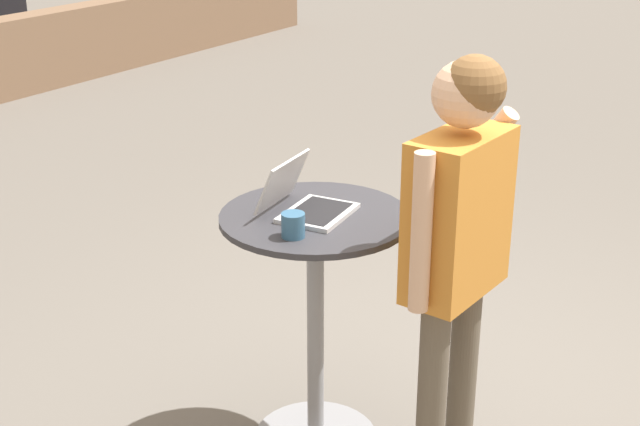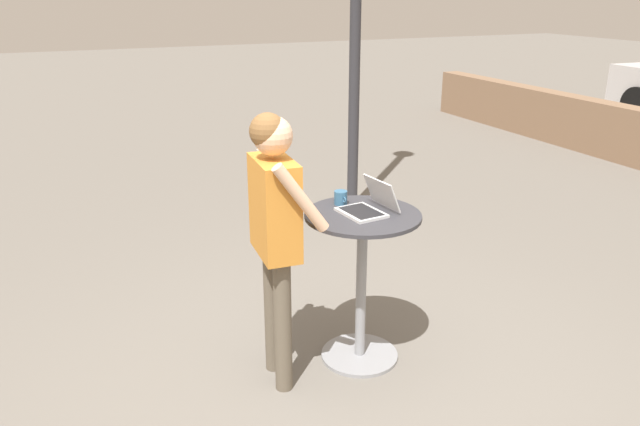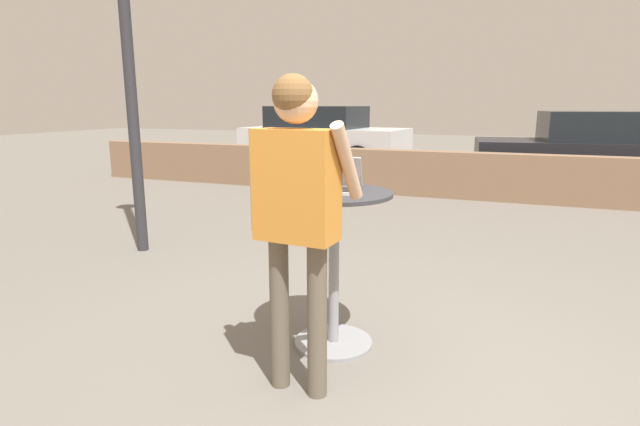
# 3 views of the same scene
# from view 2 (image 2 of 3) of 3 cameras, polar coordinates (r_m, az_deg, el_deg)

# --- Properties ---
(ground_plane) EXTENTS (50.00, 50.00, 0.00)m
(ground_plane) POSITION_cam_2_polar(r_m,az_deg,el_deg) (4.00, 2.06, -17.50)
(ground_plane) COLOR slate
(cafe_table) EXTENTS (0.76, 0.76, 1.06)m
(cafe_table) POSITION_cam_2_polar(r_m,az_deg,el_deg) (4.16, 3.82, -5.12)
(cafe_table) COLOR gray
(cafe_table) RESTS_ON ground_plane
(laptop) EXTENTS (0.34, 0.35, 0.21)m
(laptop) POSITION_cam_2_polar(r_m,az_deg,el_deg) (4.02, 4.46, 0.68)
(laptop) COLOR silver
(laptop) RESTS_ON cafe_table
(coffee_mug) EXTENTS (0.12, 0.09, 0.09)m
(coffee_mug) POSITION_cam_2_polar(r_m,az_deg,el_deg) (4.16, 1.91, 1.41)
(coffee_mug) COLOR #336084
(coffee_mug) RESTS_ON cafe_table
(standing_person) EXTENTS (0.59, 0.37, 1.77)m
(standing_person) POSITION_cam_2_polar(r_m,az_deg,el_deg) (3.75, -4.16, -0.26)
(standing_person) COLOR brown
(standing_person) RESTS_ON ground_plane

